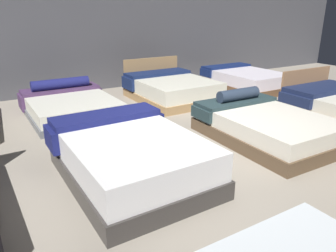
% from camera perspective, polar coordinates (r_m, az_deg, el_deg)
% --- Properties ---
extents(ground_plane, '(18.00, 18.00, 0.02)m').
position_cam_1_polar(ground_plane, '(4.60, 6.22, -5.10)').
color(ground_plane, gray).
extents(showroom_back_wall, '(18.00, 0.06, 3.50)m').
position_cam_1_polar(showroom_back_wall, '(8.36, -13.60, 18.11)').
color(showroom_back_wall, '#47474C').
rests_on(showroom_back_wall, ground_plane).
extents(bed_5, '(1.57, 2.06, 0.63)m').
position_cam_1_polar(bed_5, '(3.87, -6.78, -5.35)').
color(bed_5, '#35312E').
rests_on(bed_5, ground_plane).
extents(bed_6, '(1.52, 2.09, 0.68)m').
position_cam_1_polar(bed_6, '(5.24, 16.95, 0.09)').
color(bed_6, brown).
rests_on(bed_6, ground_plane).
extents(bed_9, '(1.65, 2.04, 0.62)m').
position_cam_1_polar(bed_9, '(6.56, -17.10, 3.66)').
color(bed_9, '#565A60').
rests_on(bed_9, ground_plane).
extents(bed_10, '(1.67, 2.02, 0.84)m').
position_cam_1_polar(bed_10, '(7.36, 0.58, 6.70)').
color(bed_10, '#9B764B').
rests_on(bed_10, ground_plane).
extents(bed_11, '(1.50, 2.09, 0.51)m').
position_cam_1_polar(bed_11, '(8.68, 13.57, 8.03)').
color(bed_11, brown).
rests_on(bed_11, ground_plane).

